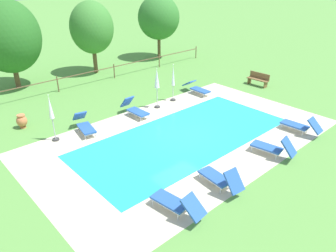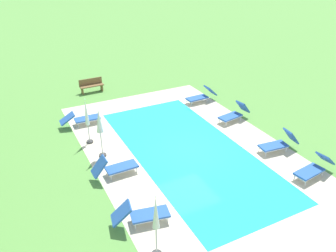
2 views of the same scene
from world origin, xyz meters
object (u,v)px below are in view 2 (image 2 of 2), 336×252
at_px(sun_lounger_north_mid, 234,114).
at_px(sun_lounger_north_end, 201,96).
at_px(wooden_bench_lawn_side, 91,85).
at_px(sun_lounger_north_near_steps, 142,214).
at_px(sun_lounger_south_near_corner, 314,168).
at_px(patio_umbrella_closed_row_centre, 87,117).
at_px(sun_lounger_south_far, 115,167).
at_px(patio_umbrella_closed_row_mid_west, 100,124).
at_px(sun_lounger_south_mid, 278,143).
at_px(sun_lounger_north_far, 82,119).
at_px(patio_umbrella_closed_row_west, 156,220).

relative_size(sun_lounger_north_mid, sun_lounger_north_end, 0.99).
bearing_deg(wooden_bench_lawn_side, sun_lounger_north_near_steps, 171.99).
height_order(sun_lounger_north_mid, sun_lounger_south_near_corner, sun_lounger_north_mid).
relative_size(patio_umbrella_closed_row_centre, wooden_bench_lawn_side, 1.50).
xyz_separation_m(patio_umbrella_closed_row_centre, wooden_bench_lawn_side, (6.25, -1.86, -0.89)).
distance_m(sun_lounger_north_end, sun_lounger_south_near_corner, 8.45).
bearing_deg(sun_lounger_south_near_corner, patio_umbrella_closed_row_centre, 47.57).
bearing_deg(wooden_bench_lawn_side, patio_umbrella_closed_row_centre, 163.42).
xyz_separation_m(sun_lounger_north_near_steps, wooden_bench_lawn_side, (12.32, -1.73, 0.08)).
relative_size(sun_lounger_south_near_corner, sun_lounger_south_far, 1.07).
bearing_deg(sun_lounger_south_far, sun_lounger_north_mid, -75.70).
bearing_deg(wooden_bench_lawn_side, patio_umbrella_closed_row_mid_west, 167.75).
bearing_deg(sun_lounger_north_end, wooden_bench_lawn_side, 49.98).
relative_size(sun_lounger_north_near_steps, sun_lounger_south_mid, 1.06).
relative_size(sun_lounger_north_end, wooden_bench_lawn_side, 1.30).
distance_m(sun_lounger_north_near_steps, sun_lounger_north_mid, 8.86).
bearing_deg(sun_lounger_north_far, sun_lounger_north_end, -92.13).
height_order(sun_lounger_south_far, patio_umbrella_closed_row_centre, patio_umbrella_closed_row_centre).
xyz_separation_m(sun_lounger_north_mid, wooden_bench_lawn_side, (7.47, 5.68, 0.07)).
bearing_deg(wooden_bench_lawn_side, sun_lounger_north_end, -130.02).
bearing_deg(sun_lounger_north_far, sun_lounger_north_mid, -113.24).
bearing_deg(sun_lounger_north_near_steps, sun_lounger_north_end, -42.66).
height_order(sun_lounger_north_far, sun_lounger_south_mid, sun_lounger_south_mid).
height_order(patio_umbrella_closed_row_west, patio_umbrella_closed_row_mid_west, patio_umbrella_closed_row_mid_west).
distance_m(sun_lounger_south_near_corner, patio_umbrella_closed_row_west, 7.51).
height_order(sun_lounger_north_near_steps, sun_lounger_south_near_corner, sun_lounger_north_near_steps).
bearing_deg(sun_lounger_south_mid, wooden_bench_lawn_side, 27.27).
height_order(sun_lounger_north_mid, sun_lounger_south_far, sun_lounger_north_mid).
height_order(sun_lounger_north_mid, sun_lounger_north_end, sun_lounger_north_mid).
distance_m(sun_lounger_north_near_steps, sun_lounger_south_near_corner, 7.29).
xyz_separation_m(sun_lounger_north_end, sun_lounger_south_near_corner, (-8.45, -0.10, -0.00)).
height_order(sun_lounger_south_mid, wooden_bench_lawn_side, sun_lounger_south_mid).
distance_m(sun_lounger_north_end, sun_lounger_south_far, 8.52).
bearing_deg(sun_lounger_south_far, sun_lounger_north_near_steps, 177.95).
bearing_deg(sun_lounger_north_end, patio_umbrella_closed_row_centre, 103.15).
xyz_separation_m(sun_lounger_south_far, patio_umbrella_closed_row_mid_west, (1.65, 0.04, 1.21)).
height_order(sun_lounger_north_end, sun_lounger_south_far, sun_lounger_south_far).
xyz_separation_m(sun_lounger_south_mid, wooden_bench_lawn_side, (10.88, 5.61, 0.07)).
bearing_deg(sun_lounger_north_far, patio_umbrella_closed_row_centre, 176.21).
bearing_deg(patio_umbrella_closed_row_west, wooden_bench_lawn_side, -7.76).
height_order(sun_lounger_north_near_steps, sun_lounger_south_mid, sun_lounger_south_mid).
bearing_deg(sun_lounger_south_mid, sun_lounger_north_end, 1.71).
height_order(sun_lounger_north_mid, patio_umbrella_closed_row_centre, patio_umbrella_closed_row_centre).
bearing_deg(sun_lounger_south_near_corner, sun_lounger_north_near_steps, 84.62).
height_order(sun_lounger_north_mid, wooden_bench_lawn_side, sun_lounger_north_mid).
height_order(sun_lounger_north_far, sun_lounger_north_end, sun_lounger_north_end).
bearing_deg(sun_lounger_north_end, patio_umbrella_closed_row_mid_west, 113.82).
height_order(patio_umbrella_closed_row_mid_west, wooden_bench_lawn_side, patio_umbrella_closed_row_mid_west).
xyz_separation_m(sun_lounger_north_far, wooden_bench_lawn_side, (4.29, -1.73, 0.10)).
relative_size(patio_umbrella_closed_row_mid_west, patio_umbrella_closed_row_centre, 1.04).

